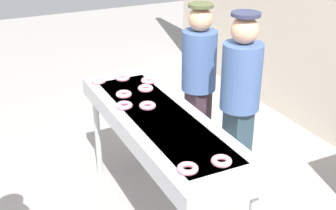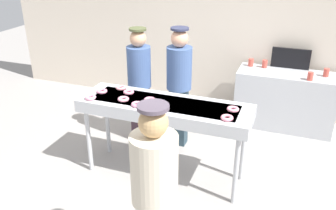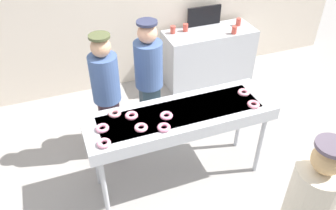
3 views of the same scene
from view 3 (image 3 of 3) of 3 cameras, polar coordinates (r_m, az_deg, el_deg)
The scene contains 20 objects.
ground_plane at distance 4.38m, azimuth 1.81°, elevation -11.78°, with size 16.00×16.00×0.00m, color #9E9993.
fryer_conveyor at distance 3.72m, azimuth 2.09°, elevation -2.21°, with size 2.10×0.65×1.03m.
strawberry_donut_0 at distance 3.49m, azimuth -10.97°, elevation -3.83°, with size 0.14×0.14×0.04m, color pink.
strawberry_donut_1 at distance 3.58m, azimuth -0.28°, elevation -1.81°, with size 0.14×0.14×0.04m, color pink.
strawberry_donut_2 at distance 3.44m, azimuth -0.69°, elevation -3.78°, with size 0.14×0.14×0.04m, color pink.
strawberry_donut_3 at distance 4.02m, azimuth 12.57°, elevation 2.07°, with size 0.14×0.14×0.04m, color pink.
strawberry_donut_4 at distance 3.32m, azimuth -10.71°, elevation -6.31°, with size 0.14×0.14×0.04m, color pink.
strawberry_donut_5 at distance 3.86m, azimuth 14.13°, elevation 0.11°, with size 0.14×0.14×0.04m, color pink.
strawberry_donut_6 at distance 3.45m, azimuth -4.55°, elevation -3.80°, with size 0.14×0.14×0.04m, color pink.
strawberry_donut_7 at distance 3.66m, azimuth -8.93°, elevation -1.40°, with size 0.14×0.14×0.04m, color pink.
strawberry_donut_8 at distance 3.61m, azimuth -6.14°, elevation -1.77°, with size 0.14×0.14×0.04m, color pink.
worker_baker at distance 4.12m, azimuth -10.26°, elevation 2.18°, with size 0.34×0.34×1.72m.
worker_assistant at distance 4.29m, azimuth -3.21°, elevation 4.76°, with size 0.35×0.35×1.75m.
customer_waiting at distance 3.04m, azimuth 22.31°, elevation -15.88°, with size 0.38×0.38×1.71m.
prep_counter at distance 5.93m, azimuth 6.75°, elevation 8.18°, with size 1.52×0.61×0.92m, color #B7BABF.
paper_cup_0 at distance 5.67m, azimuth 11.05°, elevation 12.23°, with size 0.08×0.08×0.12m, color #CC4C3F.
paper_cup_1 at distance 5.58m, azimuth 0.83°, elevation 12.51°, with size 0.08×0.08×0.12m, color #CC4C3F.
paper_cup_2 at distance 5.66m, azimuth 2.96°, elevation 12.83°, with size 0.08×0.08×0.12m, color #CC4C3F.
paper_cup_3 at distance 5.98m, azimuth 11.73°, elevation 13.47°, with size 0.08×0.08×0.12m, color #CC4C3F.
menu_display at distance 5.87m, azimuth 6.08°, elevation 14.63°, with size 0.59×0.04×0.32m, color black.
Camera 3 is at (-1.14, -2.65, 3.30)m, focal length 36.38 mm.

